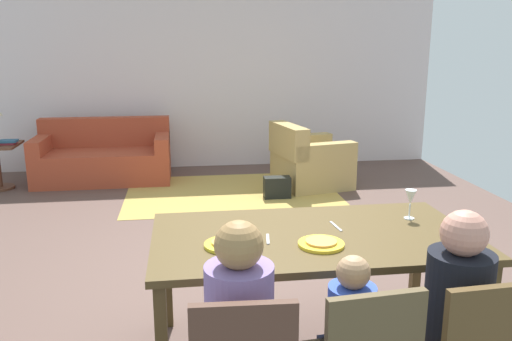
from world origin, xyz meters
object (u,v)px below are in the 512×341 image
object	(u,v)px
book_lower	(7,143)
dining_table	(313,245)
wine_glass	(410,198)
plate_near_child	(321,244)
plate_near_man	(227,245)
armchair	(308,162)
book_upper	(8,141)
couch	(104,158)
person_woman	(450,329)
handbag	(277,187)

from	to	relation	value
book_lower	dining_table	bearing A→B (deg)	-54.59
wine_glass	plate_near_child	bearing A→B (deg)	-151.31
plate_near_man	plate_near_child	bearing A→B (deg)	-6.81
armchair	book_lower	world-z (taller)	armchair
armchair	book_upper	distance (m)	3.81
plate_near_child	couch	bearing A→B (deg)	111.41
dining_table	book_upper	distance (m)	5.03
wine_glass	person_woman	bearing A→B (deg)	-100.34
wine_glass	book_upper	bearing A→B (deg)	132.27
couch	book_upper	bearing A→B (deg)	-165.28
armchair	book_upper	size ratio (longest dim) A/B	4.63
book_lower	handbag	size ratio (longest dim) A/B	0.69
plate_near_man	wine_glass	world-z (taller)	wine_glass
dining_table	plate_near_man	size ratio (longest dim) A/B	7.31
plate_near_child	armchair	size ratio (longest dim) A/B	0.25
person_woman	wine_glass	bearing A→B (deg)	79.66
person_woman	book_lower	xyz separation A→B (m)	(-3.43, 4.80, 0.08)
armchair	plate_near_child	bearing A→B (deg)	-102.65
dining_table	couch	distance (m)	4.76
couch	book_upper	distance (m)	1.19
book_upper	plate_near_child	bearing A→B (deg)	-55.83
wine_glass	couch	bearing A→B (deg)	120.18
plate_near_man	wine_glass	size ratio (longest dim) A/B	1.34
plate_near_man	book_lower	size ratio (longest dim) A/B	1.14
plate_near_man	book_lower	world-z (taller)	plate_near_man
person_woman	book_lower	size ratio (longest dim) A/B	5.04
wine_glass	armchair	xyz separation A→B (m)	(0.22, 3.55, -0.57)
dining_table	armchair	size ratio (longest dim) A/B	1.79
plate_near_man	person_woman	bearing A→B (deg)	-29.29
dining_table	plate_near_man	distance (m)	0.52
couch	armchair	bearing A→B (deg)	-14.07
handbag	armchair	bearing A→B (deg)	44.51
armchair	handbag	xyz separation A→B (m)	(-0.50, -0.49, -0.19)
book_lower	handbag	xyz separation A→B (m)	(3.31, -0.88, -0.46)
plate_near_man	person_woman	world-z (taller)	person_woman
dining_table	wine_glass	world-z (taller)	wine_glass
wine_glass	plate_near_man	bearing A→B (deg)	-165.50
dining_table	armchair	xyz separation A→B (m)	(0.88, 3.73, -0.37)
book_upper	person_woman	bearing A→B (deg)	-54.55
plate_near_child	wine_glass	world-z (taller)	wine_glass
plate_near_man	book_upper	bearing A→B (deg)	119.66
book_lower	armchair	bearing A→B (deg)	-5.87
plate_near_child	handbag	size ratio (longest dim) A/B	0.78
plate_near_child	book_lower	xyz separation A→B (m)	(-2.93, 4.30, -0.18)
plate_near_child	handbag	bearing A→B (deg)	83.66
plate_near_man	armchair	bearing A→B (deg)	70.27
dining_table	armchair	bearing A→B (deg)	76.75
wine_glass	person_woman	distance (m)	0.96
plate_near_child	book_upper	world-z (taller)	plate_near_child
book_lower	person_woman	bearing A→B (deg)	-54.47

